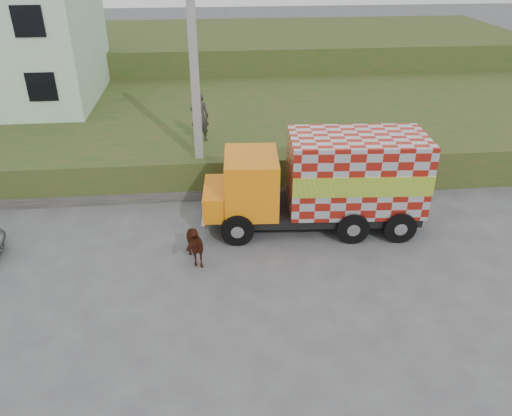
{
  "coord_description": "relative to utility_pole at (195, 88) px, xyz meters",
  "views": [
    {
      "loc": [
        -0.58,
        -12.52,
        8.73
      ],
      "look_at": [
        0.73,
        0.88,
        1.3
      ],
      "focal_mm": 35.0,
      "sensor_mm": 36.0,
      "label": 1
    }
  ],
  "objects": [
    {
      "name": "ground",
      "position": [
        1.0,
        -4.6,
        -4.08
      ],
      "size": [
        120.0,
        120.0,
        0.0
      ],
      "primitive_type": "plane",
      "color": "#474749",
      "rests_on": "ground"
    },
    {
      "name": "pedestrian",
      "position": [
        0.06,
        1.73,
        -1.61
      ],
      "size": [
        0.71,
        0.47,
        1.93
      ],
      "primitive_type": "imported",
      "rotation": [
        0.0,
        0.0,
        3.13
      ],
      "color": "#2C2A27",
      "rests_on": "embankment"
    },
    {
      "name": "utility_pole",
      "position": [
        0.0,
        0.0,
        0.0
      ],
      "size": [
        1.2,
        0.3,
        8.0
      ],
      "color": "gray",
      "rests_on": "ground"
    },
    {
      "name": "cow",
      "position": [
        -0.29,
        -4.48,
        -3.47
      ],
      "size": [
        1.06,
        1.55,
        1.2
      ],
      "primitive_type": "imported",
      "rotation": [
        0.0,
        0.0,
        0.32
      ],
      "color": "black",
      "rests_on": "ground"
    },
    {
      "name": "cargo_truck",
      "position": [
        4.11,
        -2.77,
        -2.43
      ],
      "size": [
        7.3,
        2.89,
        3.2
      ],
      "rotation": [
        0.0,
        0.0,
        -0.07
      ],
      "color": "black",
      "rests_on": "ground"
    },
    {
      "name": "embankment_far",
      "position": [
        1.0,
        17.4,
        -2.58
      ],
      "size": [
        40.0,
        12.0,
        3.0
      ],
      "primitive_type": "cube",
      "color": "#264A18",
      "rests_on": "ground"
    },
    {
      "name": "retaining_strip",
      "position": [
        -1.0,
        -0.4,
        -3.88
      ],
      "size": [
        16.0,
        0.5,
        0.4
      ],
      "primitive_type": "cube",
      "color": "#595651",
      "rests_on": "ground"
    },
    {
      "name": "embankment",
      "position": [
        1.0,
        5.4,
        -3.33
      ],
      "size": [
        40.0,
        12.0,
        1.5
      ],
      "primitive_type": "cube",
      "color": "#264A18",
      "rests_on": "ground"
    }
  ]
}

